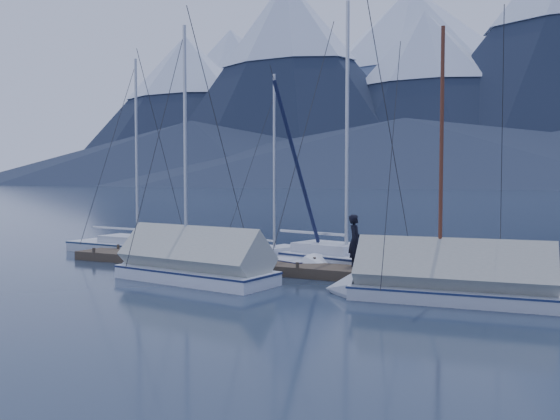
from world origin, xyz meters
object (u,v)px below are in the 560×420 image
Objects in this scene: sailboat_open_mid at (282,262)px; sailboat_covered_far at (183,267)px; sailboat_open_right at (359,264)px; sailboat_open_left at (146,250)px; sailboat_covered_near at (434,285)px; person at (355,241)px.

sailboat_covered_far reaches higher than sailboat_open_mid.
sailboat_open_left is at bearing -179.78° from sailboat_open_right.
sailboat_covered_near reaches higher than sailboat_open_mid.
sailboat_open_right reaches higher than sailboat_open_left.
sailboat_covered_near is 4.24m from person.
sailboat_open_right reaches higher than sailboat_open_mid.
sailboat_open_right reaches higher than sailboat_covered_far.
sailboat_covered_far is 5.74m from person.
sailboat_covered_far reaches higher than sailboat_covered_near.
person is (-3.23, 2.63, 0.81)m from sailboat_covered_near.
sailboat_open_left is at bearing 66.59° from person.
sailboat_open_left is 14.06m from sailboat_covered_near.
sailboat_covered_far reaches higher than person.
sailboat_covered_far is (-4.33, -4.77, 0.25)m from sailboat_open_right.
sailboat_open_mid reaches higher than person.
sailboat_open_mid is 0.98× the size of sailboat_covered_near.
sailboat_covered_near is 4.67× the size of person.
person is (10.19, -1.57, 1.05)m from sailboat_open_left.
sailboat_covered_far is (-7.96, -0.54, 0.03)m from sailboat_covered_near.
sailboat_covered_far is (5.46, -4.73, 0.27)m from sailboat_open_left.
person is at bearing -8.73° from sailboat_open_left.
sailboat_open_left reaches higher than sailboat_covered_near.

